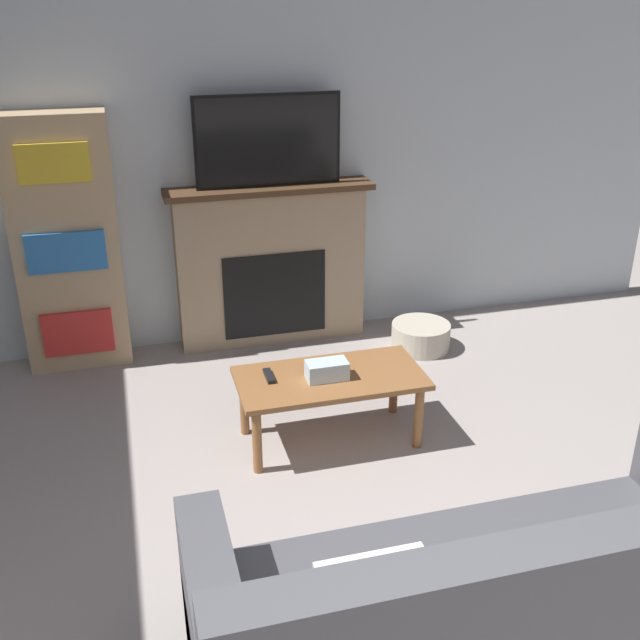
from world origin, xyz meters
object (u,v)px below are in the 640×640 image
Objects in this scene: fireplace at (271,264)px; storage_basket at (421,336)px; bookshelf at (67,245)px; couch at (493,623)px; tv at (268,141)px; coffee_table at (330,385)px.

fireplace is 1.15m from storage_basket.
bookshelf is 2.42m from storage_basket.
bookshelf reaches higher than couch.
bookshelf is (-1.44, 3.06, 0.52)m from couch.
tv reaches higher than bookshelf.
storage_basket is at bearing -24.58° from fireplace.
fireplace is 0.85× the size of bookshelf.
fireplace is at bearing 0.98° from bookshelf.
bookshelf is (-1.34, 1.36, 0.47)m from coffee_table.
storage_basket is at bearing 45.47° from coffee_table.
couch is 1.71m from coffee_table.
storage_basket is at bearing -23.59° from tv.
couch is at bearing -87.61° from fireplace.
bookshelf is 4.05× the size of storage_basket.
bookshelf reaches higher than coffee_table.
storage_basket is at bearing 72.59° from couch.
fireplace is at bearing 90.00° from tv.
tv is at bearing -90.00° from fireplace.
storage_basket is (0.93, 0.94, -0.26)m from coffee_table.
tv is 1.44m from bookshelf.
fireplace is at bearing 155.42° from storage_basket.
couch is 3.42m from bookshelf.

